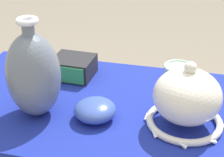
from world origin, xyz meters
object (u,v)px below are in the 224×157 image
Objects in this scene: vase_tall_bulbous at (34,75)px; bowl_shallow_cobalt at (96,110)px; mosaic_tile_box at (73,67)px; cup_wide_celadon at (178,74)px; vase_dome_bell at (187,100)px.

vase_tall_bulbous is 2.42× the size of bowl_shallow_cobalt.
vase_tall_bulbous is at bearing -93.19° from mosaic_tile_box.
cup_wide_celadon reaches higher than mosaic_tile_box.
vase_tall_bulbous is 0.47m from vase_dome_bell.
cup_wide_celadon reaches higher than bowl_shallow_cobalt.
cup_wide_celadon is at bearing 98.82° from vase_dome_bell.
vase_tall_bulbous is 0.29m from mosaic_tile_box.
cup_wide_celadon is (-0.04, 0.25, -0.04)m from vase_dome_bell.
bowl_shallow_cobalt is at bearing -129.32° from cup_wide_celadon.
mosaic_tile_box is 1.20× the size of bowl_shallow_cobalt.
mosaic_tile_box is 0.40m from cup_wide_celadon.
bowl_shallow_cobalt is (-0.27, -0.04, -0.06)m from vase_dome_bell.
bowl_shallow_cobalt is (0.17, -0.26, -0.01)m from mosaic_tile_box.
vase_dome_bell is 2.17× the size of cup_wide_celadon.
vase_tall_bulbous is at bearing -144.83° from cup_wide_celadon.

